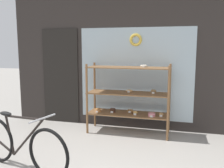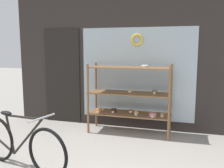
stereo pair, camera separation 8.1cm
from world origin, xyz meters
name	(u,v)px [view 2 (the right image)]	position (x,y,z in m)	size (l,w,h in m)	color
storefront_facade	(126,38)	(-0.04, 2.92, 1.89)	(5.15, 0.13, 3.90)	#2D2826
display_case	(130,94)	(0.14, 2.53, 0.79)	(1.61, 0.52, 1.38)	brown
bicycle	(21,144)	(-1.02, 0.66, 0.36)	(1.65, 0.55, 0.81)	black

